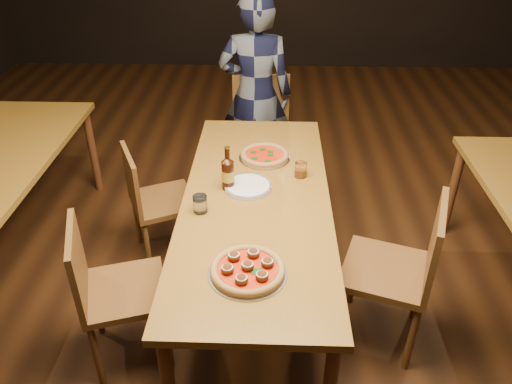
{
  "coord_description": "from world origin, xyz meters",
  "views": [
    {
      "loc": [
        0.08,
        -2.27,
        2.24
      ],
      "look_at": [
        0.0,
        -0.05,
        0.82
      ],
      "focal_mm": 35.0,
      "sensor_mm": 36.0,
      "label": 1
    }
  ],
  "objects_px": {
    "pizza_margherita": "(265,155)",
    "chair_main_e": "(386,269)",
    "plate_stack": "(248,187)",
    "beer_bottle": "(228,174)",
    "table_main": "(256,209)",
    "chair_end": "(262,138)",
    "water_glass": "(200,204)",
    "chair_main_nw": "(124,290)",
    "diner": "(255,95)",
    "chair_main_sw": "(163,200)",
    "pizza_meatball": "(248,269)",
    "amber_glass": "(301,170)"
  },
  "relations": [
    {
      "from": "chair_main_nw",
      "to": "plate_stack",
      "type": "distance_m",
      "value": 0.86
    },
    {
      "from": "chair_main_e",
      "to": "water_glass",
      "type": "height_order",
      "value": "chair_main_e"
    },
    {
      "from": "pizza_margherita",
      "to": "pizza_meatball",
      "type": "bearing_deg",
      "value": -92.85
    },
    {
      "from": "chair_main_sw",
      "to": "beer_bottle",
      "type": "xyz_separation_m",
      "value": [
        0.47,
        -0.36,
        0.42
      ]
    },
    {
      "from": "chair_main_sw",
      "to": "pizza_meatball",
      "type": "distance_m",
      "value": 1.28
    },
    {
      "from": "pizza_margherita",
      "to": "beer_bottle",
      "type": "relative_size",
      "value": 1.26
    },
    {
      "from": "plate_stack",
      "to": "beer_bottle",
      "type": "distance_m",
      "value": 0.13
    },
    {
      "from": "diner",
      "to": "chair_main_nw",
      "type": "bearing_deg",
      "value": 74.53
    },
    {
      "from": "pizza_meatball",
      "to": "water_glass",
      "type": "distance_m",
      "value": 0.54
    },
    {
      "from": "beer_bottle",
      "to": "water_glass",
      "type": "xyz_separation_m",
      "value": [
        -0.13,
        -0.23,
        -0.04
      ]
    },
    {
      "from": "chair_main_e",
      "to": "amber_glass",
      "type": "xyz_separation_m",
      "value": [
        -0.45,
        0.49,
        0.32
      ]
    },
    {
      "from": "chair_end",
      "to": "pizza_margherita",
      "type": "distance_m",
      "value": 0.87
    },
    {
      "from": "plate_stack",
      "to": "chair_main_sw",
      "type": "bearing_deg",
      "value": 148.12
    },
    {
      "from": "chair_end",
      "to": "pizza_meatball",
      "type": "relative_size",
      "value": 2.76
    },
    {
      "from": "pizza_margherita",
      "to": "plate_stack",
      "type": "distance_m",
      "value": 0.37
    },
    {
      "from": "pizza_meatball",
      "to": "diner",
      "type": "relative_size",
      "value": 0.22
    },
    {
      "from": "chair_main_e",
      "to": "water_glass",
      "type": "bearing_deg",
      "value": -77.53
    },
    {
      "from": "pizza_meatball",
      "to": "plate_stack",
      "type": "height_order",
      "value": "pizza_meatball"
    },
    {
      "from": "beer_bottle",
      "to": "diner",
      "type": "relative_size",
      "value": 0.16
    },
    {
      "from": "chair_main_sw",
      "to": "pizza_margherita",
      "type": "relative_size",
      "value": 2.65
    },
    {
      "from": "chair_main_nw",
      "to": "amber_glass",
      "type": "height_order",
      "value": "chair_main_nw"
    },
    {
      "from": "table_main",
      "to": "chair_main_e",
      "type": "distance_m",
      "value": 0.77
    },
    {
      "from": "plate_stack",
      "to": "chair_main_e",
      "type": "bearing_deg",
      "value": -24.44
    },
    {
      "from": "pizza_margherita",
      "to": "water_glass",
      "type": "xyz_separation_m",
      "value": [
        -0.32,
        -0.59,
        0.03
      ]
    },
    {
      "from": "plate_stack",
      "to": "amber_glass",
      "type": "distance_m",
      "value": 0.34
    },
    {
      "from": "pizza_margherita",
      "to": "beer_bottle",
      "type": "height_order",
      "value": "beer_bottle"
    },
    {
      "from": "pizza_meatball",
      "to": "plate_stack",
      "type": "distance_m",
      "value": 0.7
    },
    {
      "from": "chair_main_nw",
      "to": "pizza_meatball",
      "type": "height_order",
      "value": "chair_main_nw"
    },
    {
      "from": "chair_main_nw",
      "to": "water_glass",
      "type": "relative_size",
      "value": 9.46
    },
    {
      "from": "chair_main_e",
      "to": "pizza_meatball",
      "type": "distance_m",
      "value": 0.86
    },
    {
      "from": "pizza_margherita",
      "to": "amber_glass",
      "type": "bearing_deg",
      "value": -44.46
    },
    {
      "from": "chair_main_e",
      "to": "amber_glass",
      "type": "bearing_deg",
      "value": -118.61
    },
    {
      "from": "table_main",
      "to": "chair_end",
      "type": "distance_m",
      "value": 1.29
    },
    {
      "from": "chair_main_nw",
      "to": "pizza_meatball",
      "type": "relative_size",
      "value": 2.53
    },
    {
      "from": "plate_stack",
      "to": "diner",
      "type": "xyz_separation_m",
      "value": [
        -0.0,
        1.32,
        0.02
      ]
    },
    {
      "from": "pizza_margherita",
      "to": "chair_main_e",
      "type": "bearing_deg",
      "value": -46.48
    },
    {
      "from": "water_glass",
      "to": "amber_glass",
      "type": "relative_size",
      "value": 1.05
    },
    {
      "from": "chair_main_sw",
      "to": "chair_end",
      "type": "bearing_deg",
      "value": -62.36
    },
    {
      "from": "plate_stack",
      "to": "beer_bottle",
      "type": "relative_size",
      "value": 1.03
    },
    {
      "from": "chair_main_nw",
      "to": "diner",
      "type": "relative_size",
      "value": 0.56
    },
    {
      "from": "table_main",
      "to": "beer_bottle",
      "type": "bearing_deg",
      "value": 149.65
    },
    {
      "from": "chair_main_sw",
      "to": "amber_glass",
      "type": "height_order",
      "value": "chair_main_sw"
    },
    {
      "from": "chair_main_nw",
      "to": "chair_main_e",
      "type": "xyz_separation_m",
      "value": [
        1.36,
        0.17,
        0.03
      ]
    },
    {
      "from": "chair_main_sw",
      "to": "pizza_margherita",
      "type": "height_order",
      "value": "chair_main_sw"
    },
    {
      "from": "chair_end",
      "to": "chair_main_nw",
      "type": "bearing_deg",
      "value": -114.52
    },
    {
      "from": "pizza_meatball",
      "to": "pizza_margherita",
      "type": "relative_size",
      "value": 1.1
    },
    {
      "from": "chair_main_e",
      "to": "plate_stack",
      "type": "distance_m",
      "value": 0.87
    },
    {
      "from": "pizza_meatball",
      "to": "plate_stack",
      "type": "bearing_deg",
      "value": 92.71
    },
    {
      "from": "table_main",
      "to": "chair_main_e",
      "type": "height_order",
      "value": "chair_main_e"
    },
    {
      "from": "chair_main_sw",
      "to": "beer_bottle",
      "type": "height_order",
      "value": "beer_bottle"
    }
  ]
}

